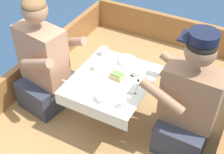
# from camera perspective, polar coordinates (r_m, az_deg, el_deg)

# --- Properties ---
(ground_plane) EXTENTS (60.00, 60.00, 0.00)m
(ground_plane) POSITION_cam_1_polar(r_m,az_deg,el_deg) (2.89, -0.92, -13.11)
(ground_plane) COLOR navy
(boat_deck) EXTENTS (1.87, 2.98, 0.32)m
(boat_deck) POSITION_cam_1_polar(r_m,az_deg,el_deg) (2.77, -0.96, -11.09)
(boat_deck) COLOR #A87F4C
(boat_deck) RESTS_ON ground_plane
(gunwale_port) EXTENTS (0.06, 2.98, 0.29)m
(gunwale_port) POSITION_cam_1_polar(r_m,az_deg,el_deg) (2.97, -16.52, -0.50)
(gunwale_port) COLOR #936033
(gunwale_port) RESTS_ON boat_deck
(bow_coaming) EXTENTS (1.75, 0.06, 0.33)m
(bow_coaming) POSITION_cam_1_polar(r_m,az_deg,el_deg) (3.60, 10.36, 8.60)
(bow_coaming) COLOR #936033
(bow_coaming) RESTS_ON boat_deck
(cockpit_table) EXTENTS (0.59, 0.68, 0.44)m
(cockpit_table) POSITION_cam_1_polar(r_m,az_deg,el_deg) (2.43, -0.00, -1.36)
(cockpit_table) COLOR #B2B2B7
(cockpit_table) RESTS_ON boat_deck
(person_port) EXTENTS (0.57, 0.51, 1.01)m
(person_port) POSITION_cam_1_polar(r_m,az_deg,el_deg) (2.65, -12.21, 2.06)
(person_port) COLOR #333847
(person_port) RESTS_ON boat_deck
(person_starboard) EXTENTS (0.53, 0.45, 1.01)m
(person_starboard) POSITION_cam_1_polar(r_m,az_deg,el_deg) (2.31, 13.78, -4.84)
(person_starboard) COLOR #333847
(person_starboard) RESTS_ON boat_deck
(plate_sandwich) EXTENTS (0.21, 0.21, 0.01)m
(plate_sandwich) POSITION_cam_1_polar(r_m,az_deg,el_deg) (2.39, 0.93, -0.31)
(plate_sandwich) COLOR white
(plate_sandwich) RESTS_ON cockpit_table
(plate_bread) EXTENTS (0.17, 0.17, 0.01)m
(plate_bread) POSITION_cam_1_polar(r_m,az_deg,el_deg) (2.33, -4.25, -1.75)
(plate_bread) COLOR white
(plate_bread) RESTS_ON cockpit_table
(sandwich) EXTENTS (0.11, 0.09, 0.05)m
(sandwich) POSITION_cam_1_polar(r_m,az_deg,el_deg) (2.38, 0.94, 0.20)
(sandwich) COLOR tan
(sandwich) RESTS_ON plate_sandwich
(bowl_port_near) EXTENTS (0.11, 0.11, 0.04)m
(bowl_port_near) POSITION_cam_1_polar(r_m,az_deg,el_deg) (2.45, 5.07, 1.04)
(bowl_port_near) COLOR white
(bowl_port_near) RESTS_ON cockpit_table
(bowl_starboard_near) EXTENTS (0.14, 0.14, 0.04)m
(bowl_starboard_near) POSITION_cam_1_polar(r_m,az_deg,el_deg) (2.22, -1.32, -3.50)
(bowl_starboard_near) COLOR white
(bowl_starboard_near) RESTS_ON cockpit_table
(bowl_center_far) EXTENTS (0.14, 0.14, 0.04)m
(bowl_center_far) POSITION_cam_1_polar(r_m,az_deg,el_deg) (2.55, 2.77, 3.05)
(bowl_center_far) COLOR white
(bowl_center_far) RESTS_ON cockpit_table
(coffee_cup_port) EXTENTS (0.10, 0.07, 0.05)m
(coffee_cup_port) POSITION_cam_1_polar(r_m,az_deg,el_deg) (2.48, -2.73, 1.93)
(coffee_cup_port) COLOR white
(coffee_cup_port) RESTS_ON cockpit_table
(coffee_cup_starboard) EXTENTS (0.09, 0.06, 0.05)m
(coffee_cup_starboard) POSITION_cam_1_polar(r_m,az_deg,el_deg) (2.16, 1.86, -4.86)
(coffee_cup_starboard) COLOR white
(coffee_cup_starboard) RESTS_ON cockpit_table
(coffee_cup_center) EXTENTS (0.09, 0.07, 0.07)m
(coffee_cup_center) POSITION_cam_1_polar(r_m,az_deg,el_deg) (2.63, -1.44, 4.72)
(coffee_cup_center) COLOR white
(coffee_cup_center) RESTS_ON cockpit_table
(utensil_fork_port) EXTENTS (0.06, 0.17, 0.00)m
(utensil_fork_port) POSITION_cam_1_polar(r_m,az_deg,el_deg) (2.35, 4.61, -1.49)
(utensil_fork_port) COLOR silver
(utensil_fork_port) RESTS_ON cockpit_table
(utensil_spoon_center) EXTENTS (0.04, 0.17, 0.01)m
(utensil_spoon_center) POSITION_cam_1_polar(r_m,az_deg,el_deg) (2.45, -3.88, 0.64)
(utensil_spoon_center) COLOR silver
(utensil_spoon_center) RESTS_ON cockpit_table
(utensil_knife_port) EXTENTS (0.17, 0.06, 0.00)m
(utensil_knife_port) POSITION_cam_1_polar(r_m,az_deg,el_deg) (2.28, 2.61, -2.86)
(utensil_knife_port) COLOR silver
(utensil_knife_port) RESTS_ON cockpit_table
(utensil_spoon_starboard) EXTENTS (0.17, 0.03, 0.01)m
(utensil_spoon_starboard) POSITION_cam_1_polar(r_m,az_deg,el_deg) (2.37, -6.73, -1.25)
(utensil_spoon_starboard) COLOR silver
(utensil_spoon_starboard) RESTS_ON cockpit_table
(utensil_knife_starboard) EXTENTS (0.12, 0.14, 0.00)m
(utensil_knife_starboard) POSITION_cam_1_polar(r_m,az_deg,el_deg) (2.61, 0.93, 3.54)
(utensil_knife_starboard) COLOR silver
(utensil_knife_starboard) RESTS_ON cockpit_table
(utensil_fork_starboard) EXTENTS (0.17, 0.07, 0.00)m
(utensil_fork_starboard) POSITION_cam_1_polar(r_m,az_deg,el_deg) (2.40, 4.45, -0.41)
(utensil_fork_starboard) COLOR silver
(utensil_fork_starboard) RESTS_ON cockpit_table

